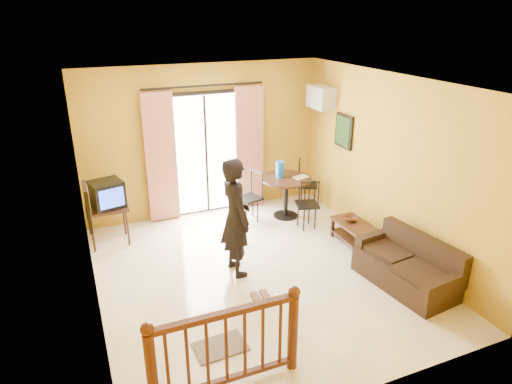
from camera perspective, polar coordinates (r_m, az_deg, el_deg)
name	(u,v)px	position (r m, az deg, el deg)	size (l,w,h in m)	color
ground	(258,273)	(6.91, 0.19, -10.14)	(5.00, 5.00, 0.00)	beige
room_shell	(258,165)	(6.18, 0.21, 3.37)	(5.00, 5.00, 5.00)	white
balcony_door	(206,153)	(8.52, -6.24, 4.85)	(2.25, 0.14, 2.46)	black
tv_table	(107,211)	(7.89, -18.12, -2.29)	(0.66, 0.55, 0.66)	black
television	(107,194)	(7.78, -18.14, -0.25)	(0.58, 0.55, 0.44)	black
picture_left	(88,207)	(5.60, -20.28, -1.73)	(0.05, 0.42, 0.52)	black
dining_table	(286,186)	(8.48, 3.79, 0.77)	(0.93, 0.93, 0.78)	black
water_jug	(280,169)	(8.41, 3.02, 2.86)	(0.16, 0.16, 0.30)	blue
serving_tray	(301,177)	(8.44, 5.63, 1.86)	(0.28, 0.18, 0.02)	beige
dining_chairs	(288,217)	(8.66, 3.98, -3.19)	(1.83, 1.38, 0.95)	black
air_conditioner	(320,97)	(8.68, 8.06, 11.64)	(0.31, 0.60, 0.40)	silver
botanical_print	(344,131)	(8.32, 10.91, 7.48)	(0.05, 0.50, 0.60)	black
coffee_table	(354,230)	(7.78, 12.17, -4.70)	(0.46, 0.83, 0.37)	black
bowl	(351,219)	(7.80, 11.78, -3.31)	(0.22, 0.22, 0.07)	#512A1C
sofa	(408,268)	(6.87, 18.48, -8.95)	(0.88, 1.62, 0.74)	black
standing_person	(236,217)	(6.56, -2.57, -3.18)	(0.65, 0.43, 1.78)	black
stair_balustrade	(226,343)	(4.81, -3.75, -18.36)	(1.63, 0.13, 1.04)	#471E0F
doormat	(220,347)	(5.63, -4.49, -18.71)	(0.60, 0.40, 0.02)	#62554E
sandals	(261,296)	(6.40, 0.57, -12.89)	(0.26, 0.26, 0.03)	#512A1C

